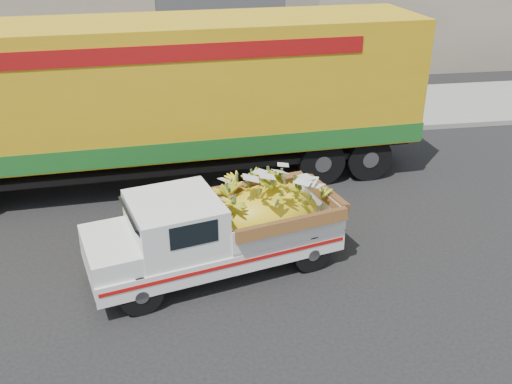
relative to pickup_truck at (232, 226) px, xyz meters
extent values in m
plane|color=black|center=(-2.17, 0.49, -0.84)|extent=(100.00, 100.00, 0.00)
cube|color=gray|center=(-2.17, 6.45, -0.77)|extent=(60.00, 0.25, 0.15)
cube|color=gray|center=(-2.17, 8.55, -0.77)|extent=(60.00, 4.00, 0.14)
cylinder|color=black|center=(-1.64, -1.13, -0.48)|extent=(0.75, 0.38, 0.72)
cylinder|color=black|center=(-1.98, 0.21, -0.48)|extent=(0.75, 0.38, 0.72)
cylinder|color=black|center=(1.39, -0.36, -0.48)|extent=(0.75, 0.38, 0.72)
cylinder|color=black|center=(1.05, 0.98, -0.48)|extent=(0.75, 0.38, 0.72)
cube|color=silver|center=(-0.34, -0.09, -0.31)|extent=(4.72, 2.66, 0.37)
cube|color=#A50F0C|center=(-0.14, -0.87, -0.25)|extent=(4.24, 1.08, 0.07)
cube|color=silver|center=(-2.47, -0.62, -0.41)|extent=(0.48, 1.55, 0.13)
cube|color=silver|center=(-2.11, -0.53, 0.04)|extent=(1.15, 1.67, 0.34)
cube|color=silver|center=(-1.01, -0.26, 0.30)|extent=(1.80, 1.86, 0.85)
cube|color=black|center=(-0.73, -0.99, 0.46)|extent=(0.79, 0.21, 0.40)
cube|color=silver|center=(0.76, 0.19, 0.11)|extent=(2.51, 2.10, 0.48)
ellipsoid|color=yellow|center=(0.67, 0.17, 0.01)|extent=(2.23, 1.73, 1.21)
cylinder|color=black|center=(3.73, 3.29, -0.29)|extent=(1.12, 0.39, 1.10)
cylinder|color=black|center=(3.60, 5.29, -0.29)|extent=(1.12, 0.39, 1.10)
cylinder|color=black|center=(2.53, 3.22, -0.29)|extent=(1.12, 0.39, 1.10)
cylinder|color=black|center=(2.41, 5.21, -0.29)|extent=(1.12, 0.39, 1.10)
cube|color=black|center=(-1.02, 4.00, -0.06)|extent=(12.04, 1.75, 0.36)
cube|color=#BD9412|center=(-1.02, 4.00, 1.54)|extent=(11.89, 3.23, 2.84)
cube|color=#19591E|center=(-1.02, 4.00, 0.37)|extent=(11.95, 3.25, 0.45)
cube|color=maroon|center=(-0.95, 2.74, 2.51)|extent=(8.38, 0.54, 0.35)
camera|label=1|loc=(-1.01, -8.86, 5.08)|focal=40.00mm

